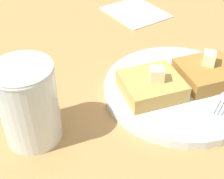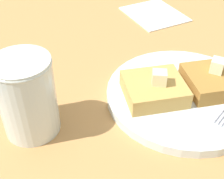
{
  "view_description": "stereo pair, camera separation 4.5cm",
  "coord_description": "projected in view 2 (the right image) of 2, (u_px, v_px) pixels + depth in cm",
  "views": [
    {
      "loc": [
        31.49,
        45.71,
        35.79
      ],
      "look_at": [
        20.12,
        12.2,
        7.34
      ],
      "focal_mm": 50.0,
      "sensor_mm": 36.0,
      "label": 1
    },
    {
      "loc": [
        27.11,
        46.89,
        35.79
      ],
      "look_at": [
        20.12,
        12.2,
        7.34
      ],
      "focal_mm": 50.0,
      "sensor_mm": 36.0,
      "label": 2
    }
  ],
  "objects": [
    {
      "name": "napkin",
      "position": [
        154.0,
        14.0,
        0.75
      ],
      "size": [
        15.31,
        16.79,
        0.3
      ],
      "primitive_type": "cube",
      "rotation": [
        0.0,
        0.0,
        0.28
      ],
      "color": "white",
      "rests_on": "table_surface"
    },
    {
      "name": "plate",
      "position": [
        183.0,
        94.0,
        0.5
      ],
      "size": [
        24.62,
        24.62,
        1.49
      ],
      "color": "silver",
      "rests_on": "table_surface"
    },
    {
      "name": "syrup_jar",
      "position": [
        28.0,
        100.0,
        0.42
      ],
      "size": [
        8.06,
        8.06,
        11.69
      ],
      "color": "#381908",
      "rests_on": "table_surface"
    },
    {
      "name": "toast_slice_left",
      "position": [
        215.0,
        81.0,
        0.5
      ],
      "size": [
        9.15,
        8.35,
        2.7
      ],
      "primitive_type": "cube",
      "rotation": [
        0.0,
        0.0,
        0.01
      ],
      "color": "#A77432",
      "rests_on": "plate"
    },
    {
      "name": "table_surface",
      "position": [
        200.0,
        62.0,
        0.62
      ],
      "size": [
        92.76,
        92.76,
        2.84
      ],
      "primitive_type": "cube",
      "color": "#BB834A",
      "rests_on": "ground"
    },
    {
      "name": "butter_pat_primary",
      "position": [
        217.0,
        66.0,
        0.49
      ],
      "size": [
        2.84,
        2.88,
        2.15
      ],
      "primitive_type": "cube",
      "rotation": [
        0.0,
        0.0,
        0.93
      ],
      "color": "#F4ECC4",
      "rests_on": "toast_slice_left"
    },
    {
      "name": "toast_slice_middle",
      "position": [
        154.0,
        89.0,
        0.48
      ],
      "size": [
        9.15,
        8.35,
        2.7
      ],
      "primitive_type": "cube",
      "rotation": [
        0.0,
        0.0,
        0.01
      ],
      "color": "tan",
      "rests_on": "plate"
    },
    {
      "name": "butter_pat_secondary",
      "position": [
        159.0,
        78.0,
        0.46
      ],
      "size": [
        2.62,
        2.47,
        2.15
      ],
      "primitive_type": "cube",
      "rotation": [
        0.0,
        0.0,
        2.85
      ],
      "color": "#F3E8B5",
      "rests_on": "toast_slice_middle"
    }
  ]
}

